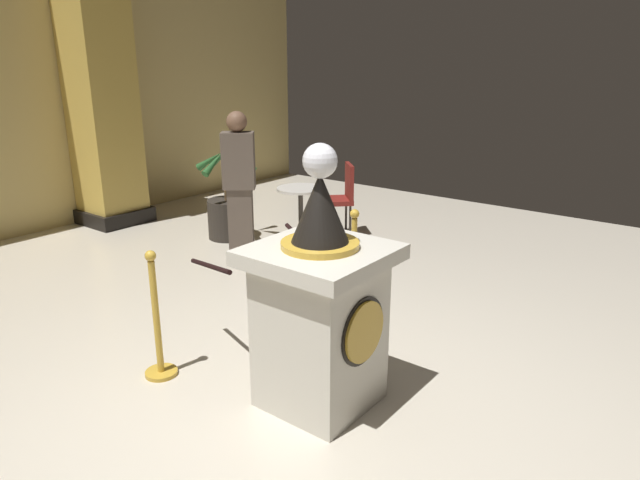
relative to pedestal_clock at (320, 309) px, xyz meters
The scene contains 10 objects.
ground_plane 0.78m from the pedestal_clock, 154.57° to the left, with size 12.80×12.80×0.00m, color beige.
pedestal_clock is the anchor object (origin of this frame).
stanchion_near 1.25m from the pedestal_clock, 24.11° to the left, with size 0.24×0.24×1.06m.
stanchion_far 1.29m from the pedestal_clock, 111.80° to the left, with size 0.24×0.24×0.98m.
velvet_rope 0.89m from the pedestal_clock, 68.63° to the left, with size 1.15×1.13×0.22m.
column_right 5.56m from the pedestal_clock, 70.95° to the left, with size 0.87×0.87×3.66m.
potted_palm_right 3.99m from the pedestal_clock, 55.38° to the left, with size 0.83×0.77×1.21m.
bystander_guest 3.10m from the pedestal_clock, 55.12° to the left, with size 0.40×0.42×1.71m.
cafe_table 3.54m from the pedestal_clock, 41.76° to the left, with size 0.59×0.59×0.73m.
cafe_chair_red 3.89m from the pedestal_clock, 33.56° to the left, with size 0.57×0.57×0.96m.
Camera 1 is at (-2.41, -2.27, 2.27)m, focal length 32.27 mm.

